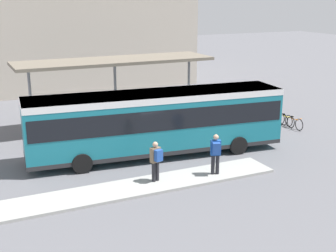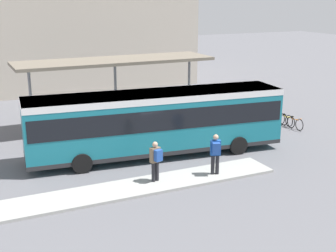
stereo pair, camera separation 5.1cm
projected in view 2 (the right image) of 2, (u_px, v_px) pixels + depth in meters
ground_plane at (157, 155)px, 22.89m from camera, size 120.00×120.00×0.00m
curb_island at (130, 188)px, 18.79m from camera, size 12.83×1.80×0.12m
city_bus at (157, 119)px, 22.39m from camera, size 12.54×3.75×3.11m
pedestrian_waiting at (216, 152)px, 19.83m from camera, size 0.52×0.56×1.78m
pedestrian_companion at (156, 159)px, 19.10m from camera, size 0.46×0.50×1.70m
bicycle_orange at (294, 123)px, 27.30m from camera, size 0.48×1.65×0.71m
bicycle_yellow at (286, 120)px, 27.85m from camera, size 0.48×1.66×0.71m
bicycle_white at (278, 118)px, 28.39m from camera, size 0.48×1.62×0.70m
bicycle_green at (271, 115)px, 28.96m from camera, size 0.48×1.67×0.72m
station_shelter at (115, 62)px, 27.23m from camera, size 11.56×3.25×3.94m
potted_planter_near_shelter at (131, 127)px, 25.39m from camera, size 0.79×0.79×1.21m
potted_planter_far_side at (208, 113)px, 28.09m from camera, size 0.80×0.80×1.32m
station_building at (43, 22)px, 40.69m from camera, size 23.59×13.31×10.42m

